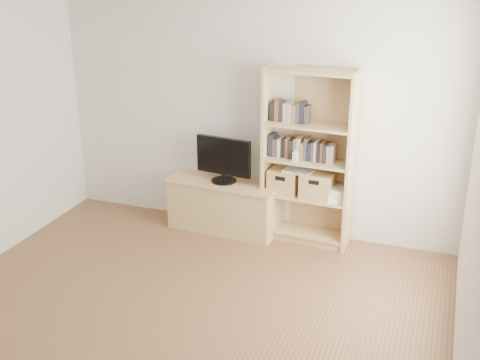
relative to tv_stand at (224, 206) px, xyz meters
The scene contains 14 objects.
floor 2.31m from the tv_stand, 83.12° to the right, with size 4.50×5.00×0.01m, color brown.
back_wall 1.08m from the tv_stand, 39.57° to the left, with size 4.50×0.02×2.60m, color silver.
right_wall 3.55m from the tv_stand, 42.00° to the right, with size 0.02×5.00×2.60m, color silver.
ceiling 3.26m from the tv_stand, 83.12° to the right, with size 4.50×5.00×0.01m, color white.
tv_stand is the anchor object (origin of this frame).
bookshelf 1.14m from the tv_stand, ahead, with size 0.94×0.34×1.89m, color tan.
television 0.55m from the tv_stand, behind, with size 0.64×0.05×0.50m, color black.
books_row_mid 1.19m from the tv_stand, ahead, with size 0.79×0.15×0.21m, color black.
books_row_upper 1.34m from the tv_stand, ahead, with size 0.36×0.13×0.19m, color black.
baby_monitor 1.07m from the tv_stand, ahead, with size 0.05×0.03×0.10m, color white.
basket_left 0.77m from the tv_stand, ahead, with size 0.31×0.26×0.26m, color #AD894E.
basket_right 1.11m from the tv_stand, ahead, with size 0.33×0.27×0.27m, color #AD894E.
laptop 0.98m from the tv_stand, ahead, with size 0.31×0.21×0.02m, color silver.
magazine_stack 1.29m from the tv_stand, ahead, with size 0.17×0.24×0.11m, color silver.
Camera 1 is at (2.00, -3.50, 2.99)m, focal length 45.00 mm.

